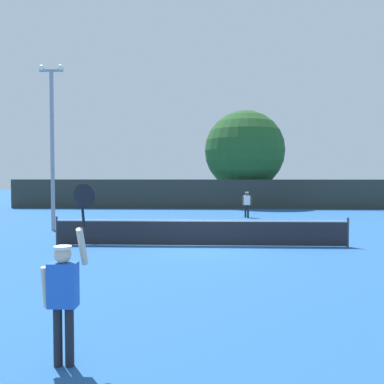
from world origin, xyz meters
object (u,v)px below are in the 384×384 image
object	(u,v)px
light_pole	(52,136)
parked_car_far	(302,194)
large_tree	(245,151)
parked_car_near	(125,195)
player_serving	(64,287)
player_receiving	(247,202)
tennis_ball	(181,243)
parked_car_mid	(270,196)

from	to	relation	value
light_pole	parked_car_far	size ratio (longest dim) A/B	1.78
large_tree	parked_car_near	bearing A→B (deg)	163.47
player_serving	parked_car_far	size ratio (longest dim) A/B	0.57
player_serving	light_pole	world-z (taller)	light_pole
player_receiving	parked_car_near	size ratio (longest dim) A/B	0.37
tennis_ball	parked_car_far	world-z (taller)	parked_car_far
player_serving	parked_car_mid	xyz separation A→B (m)	(7.71, 31.88, -0.31)
parked_car_near	parked_car_mid	xyz separation A→B (m)	(13.68, -0.89, 0.00)
light_pole	parked_car_mid	world-z (taller)	light_pole
light_pole	parked_car_near	distance (m)	19.80
parked_car_mid	parked_car_far	bearing A→B (deg)	35.11
tennis_ball	parked_car_near	world-z (taller)	parked_car_near
tennis_ball	light_pole	size ratio (longest dim) A/B	0.01
player_receiving	parked_car_far	size ratio (longest dim) A/B	0.37
parked_car_near	parked_car_mid	bearing A→B (deg)	0.71
parked_car_near	parked_car_far	size ratio (longest dim) A/B	0.99
tennis_ball	player_receiving	bearing A→B (deg)	70.92
player_serving	parked_car_far	xyz separation A→B (m)	(11.24, 34.32, -0.31)
player_receiving	parked_car_near	distance (m)	16.70
player_receiving	parked_car_mid	bearing A→B (deg)	-105.22
tennis_ball	parked_car_far	size ratio (longest dim) A/B	0.02
light_pole	player_receiving	bearing A→B (deg)	33.04
player_serving	parked_car_near	xyz separation A→B (m)	(-5.96, 32.77, -0.31)
tennis_ball	large_tree	size ratio (longest dim) A/B	0.01
large_tree	parked_car_mid	xyz separation A→B (m)	(2.57, 2.41, -4.00)
light_pole	large_tree	bearing A→B (deg)	56.95
player_serving	parked_car_mid	world-z (taller)	player_serving
light_pole	parked_car_far	xyz separation A→B (m)	(16.61, 21.00, -3.67)
parked_car_far	player_receiving	bearing A→B (deg)	-120.44
parked_car_near	large_tree	bearing A→B (deg)	-12.12
player_serving	parked_car_far	bearing A→B (deg)	71.86
tennis_ball	large_tree	distance (m)	20.73
player_receiving	parked_car_near	bearing A→B (deg)	-51.67
player_receiving	large_tree	distance (m)	10.54
large_tree	player_serving	bearing A→B (deg)	-99.90
player_receiving	light_pole	size ratio (longest dim) A/B	0.20
parked_car_far	tennis_ball	bearing A→B (deg)	-118.09
parked_car_mid	large_tree	bearing A→B (deg)	-136.38
player_serving	large_tree	world-z (taller)	large_tree
player_receiving	parked_car_far	distance (m)	16.18
player_serving	player_receiving	xyz separation A→B (m)	(4.39, 19.67, -0.12)
parked_car_mid	parked_car_far	world-z (taller)	same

